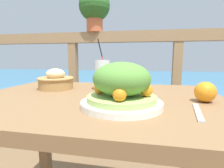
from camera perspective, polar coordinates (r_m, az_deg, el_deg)
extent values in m
cube|color=olive|center=(0.75, -5.28, -5.47)|extent=(1.05, 0.76, 0.04)
cube|color=olive|center=(1.34, -21.18, -16.69)|extent=(0.06, 0.06, 0.72)
cube|color=olive|center=(1.19, 23.78, -20.27)|extent=(0.06, 0.06, 0.72)
cube|color=#937551|center=(1.54, 3.45, 15.11)|extent=(2.80, 0.08, 0.09)
cube|color=#937551|center=(1.70, -12.15, -4.96)|extent=(0.07, 0.07, 1.05)
cube|color=#937551|center=(1.59, 19.84, -6.27)|extent=(0.07, 0.07, 1.05)
cube|color=teal|center=(4.08, 8.02, -1.08)|extent=(12.00, 4.00, 0.47)
cylinder|color=white|center=(0.58, 3.12, -6.48)|extent=(0.27, 0.27, 0.02)
cylinder|color=#A8C66B|center=(0.58, 3.13, -4.66)|extent=(0.23, 0.23, 0.02)
ellipsoid|color=#568E38|center=(0.57, 3.19, 1.68)|extent=(0.19, 0.19, 0.11)
sphere|color=orange|center=(0.57, 11.20, -2.08)|extent=(0.04, 0.04, 0.04)
sphere|color=orange|center=(0.65, 2.89, -0.55)|extent=(0.04, 0.04, 0.04)
sphere|color=orange|center=(0.60, -4.07, -1.31)|extent=(0.04, 0.04, 0.04)
sphere|color=orange|center=(0.49, 2.48, -3.50)|extent=(0.04, 0.04, 0.04)
cylinder|color=silver|center=(0.87, -3.21, 2.90)|extent=(0.08, 0.08, 0.15)
cylinder|color=red|center=(0.85, -2.92, 7.44)|extent=(0.05, 0.04, 0.21)
cylinder|color=black|center=(0.86, -2.77, 7.36)|extent=(0.05, 0.06, 0.21)
cylinder|color=#AD7F47|center=(0.96, -17.84, 0.27)|extent=(0.17, 0.17, 0.06)
torus|color=#AD7F47|center=(0.95, -17.91, 1.75)|extent=(0.19, 0.19, 0.01)
ellipsoid|color=beige|center=(0.95, -17.97, 3.13)|extent=(0.10, 0.10, 0.06)
cylinder|color=#B75B38|center=(1.61, -5.67, 18.39)|extent=(0.14, 0.14, 0.11)
sphere|color=#285B23|center=(1.64, -5.77, 24.16)|extent=(0.27, 0.27, 0.27)
cube|color=silver|center=(0.58, 26.23, -8.10)|extent=(0.05, 0.18, 0.00)
sphere|color=orange|center=(0.72, 28.14, -2.31)|extent=(0.08, 0.08, 0.08)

